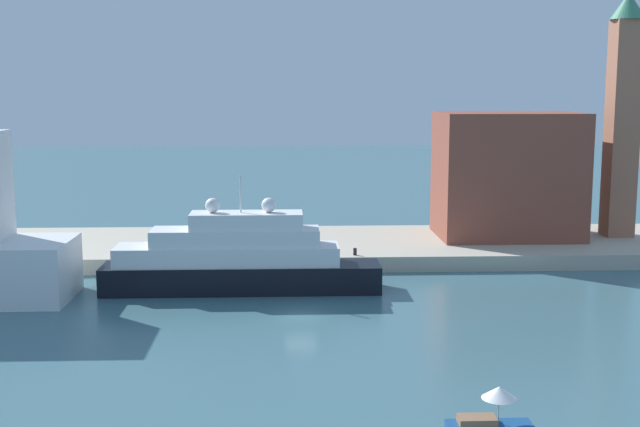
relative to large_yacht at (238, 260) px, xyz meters
The scene contains 9 objects.
ground 10.91m from the large_yacht, 57.36° to the right, with size 400.00×400.00×0.00m, color #3D6670.
quay_dock 17.96m from the large_yacht, 71.48° to the left, with size 110.00×19.49×1.62m, color #B7AD99.
large_yacht is the anchor object (origin of this frame).
small_motorboat 36.67m from the large_yacht, 64.83° to the right, with size 4.67×1.92×2.85m.
harbor_building 35.90m from the large_yacht, 31.73° to the left, with size 15.95×10.94×14.35m, color brown.
bell_tower 48.77m from the large_yacht, 23.08° to the left, with size 4.05×4.05×27.74m.
parked_car 14.74m from the large_yacht, 111.12° to the left, with size 4.23×1.67×1.30m.
person_figure 12.27m from the large_yacht, 99.57° to the left, with size 0.36×0.36×1.55m.
mooring_bollard 14.33m from the large_yacht, 35.56° to the left, with size 0.37×0.37×0.73m, color black.
Camera 1 is at (-1.15, -66.61, 18.88)m, focal length 46.49 mm.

